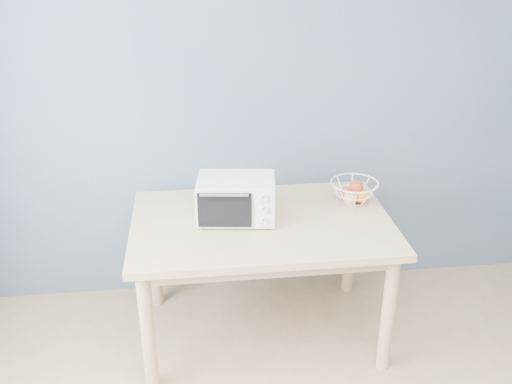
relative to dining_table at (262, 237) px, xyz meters
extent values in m
cube|color=slate|center=(0.17, 0.55, 0.65)|extent=(4.00, 0.01, 2.60)
cube|color=tan|center=(0.00, 0.00, 0.08)|extent=(1.40, 0.90, 0.04)
cylinder|color=tan|center=(-0.62, -0.37, -0.29)|extent=(0.07, 0.07, 0.71)
cylinder|color=tan|center=(0.62, -0.37, -0.29)|extent=(0.07, 0.07, 0.71)
cylinder|color=tan|center=(-0.62, 0.37, -0.29)|extent=(0.07, 0.07, 0.71)
cylinder|color=tan|center=(0.62, 0.37, -0.29)|extent=(0.07, 0.07, 0.71)
cube|color=white|center=(-0.13, 0.03, 0.23)|extent=(0.44, 0.32, 0.23)
cube|color=black|center=(-0.19, 0.04, 0.23)|extent=(0.29, 0.27, 0.18)
cube|color=black|center=(-0.20, -0.10, 0.23)|extent=(0.28, 0.04, 0.19)
cylinder|color=silver|center=(-0.21, -0.12, 0.32)|extent=(0.24, 0.04, 0.01)
cube|color=white|center=(-0.01, -0.12, 0.23)|extent=(0.11, 0.02, 0.21)
cylinder|color=black|center=(-0.32, -0.05, 0.11)|extent=(0.02, 0.02, 0.01)
cylinder|color=black|center=(0.02, -0.09, 0.11)|extent=(0.02, 0.02, 0.01)
cylinder|color=black|center=(-0.29, 0.16, 0.11)|extent=(0.02, 0.02, 0.01)
cylinder|color=black|center=(0.05, 0.11, 0.11)|extent=(0.02, 0.02, 0.01)
cylinder|color=silver|center=(-0.01, -0.13, 0.29)|extent=(0.04, 0.02, 0.04)
cylinder|color=silver|center=(-0.01, -0.13, 0.23)|extent=(0.04, 0.02, 0.04)
cylinder|color=silver|center=(-0.01, -0.13, 0.16)|extent=(0.04, 0.02, 0.04)
torus|color=silver|center=(0.55, 0.16, 0.23)|extent=(0.32, 0.32, 0.01)
torus|color=silver|center=(0.55, 0.16, 0.17)|extent=(0.25, 0.25, 0.01)
torus|color=silver|center=(0.55, 0.16, 0.11)|extent=(0.15, 0.15, 0.01)
sphere|color=red|center=(0.51, 0.17, 0.15)|extent=(0.09, 0.09, 0.09)
sphere|color=orange|center=(0.59, 0.14, 0.15)|extent=(0.08, 0.08, 0.08)
sphere|color=#FBB661|center=(0.56, 0.21, 0.15)|extent=(0.08, 0.08, 0.08)
sphere|color=red|center=(0.56, 0.15, 0.20)|extent=(0.08, 0.08, 0.08)
sphere|color=#FBB661|center=(0.52, 0.11, 0.15)|extent=(0.08, 0.08, 0.08)
camera|label=1|loc=(-0.35, -2.70, 1.54)|focal=40.00mm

